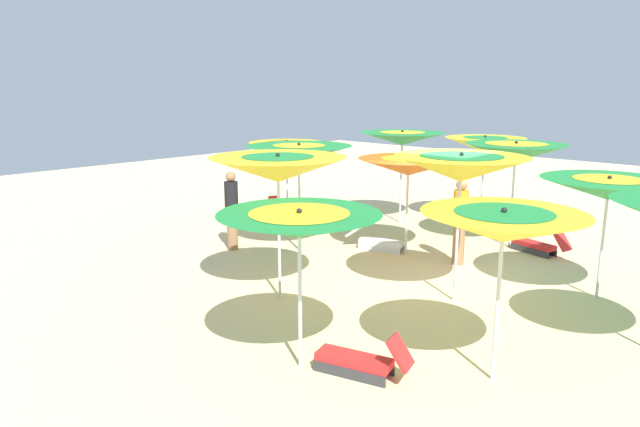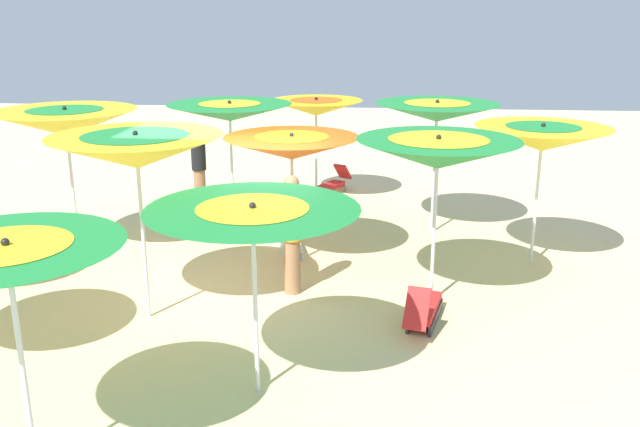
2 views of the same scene
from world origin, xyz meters
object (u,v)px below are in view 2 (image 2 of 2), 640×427
beach_umbrella_7 (292,148)px  beach_umbrella_10 (437,112)px  lounger_0 (424,309)px  lounger_3 (331,185)px  beachgoer_1 (292,232)px  beach_umbrella_3 (66,122)px  beach_umbrella_8 (438,153)px  beach_umbrella_5 (253,224)px  beach_umbrella_4 (137,151)px  lounger_1 (290,239)px  beach_umbrella_11 (542,138)px  beachgoer_0 (199,165)px  beach_umbrella_2 (8,266)px  beach_umbrella_9 (316,108)px  beach_umbrella_6 (230,112)px

beach_umbrella_7 → beach_umbrella_10: 3.01m
lounger_0 → lounger_3: (1.70, -6.52, -0.01)m
lounger_3 → beachgoer_1: 5.66m
beach_umbrella_3 → beach_umbrella_7: 3.67m
beach_umbrella_8 → lounger_3: beach_umbrella_8 is taller
beach_umbrella_5 → lounger_3: size_ratio=1.79×
beach_umbrella_8 → beach_umbrella_5: bearing=51.6°
beach_umbrella_4 → beachgoer_1: (-1.84, -0.99, -1.35)m
beach_umbrella_8 → lounger_1: 3.62m
lounger_1 → beachgoer_1: beachgoer_1 is taller
beach_umbrella_3 → beach_umbrella_7: bearing=178.8°
beach_umbrella_4 → beachgoer_1: 2.49m
beach_umbrella_7 → beach_umbrella_11: beach_umbrella_11 is taller
beach_umbrella_4 → beachgoer_0: beach_umbrella_4 is taller
beach_umbrella_2 → beach_umbrella_9: (-1.68, -9.19, 0.04)m
lounger_3 → beachgoer_0: size_ratio=0.70×
beach_umbrella_3 → beach_umbrella_6: size_ratio=1.05×
beach_umbrella_8 → beach_umbrella_4: bearing=12.1°
lounger_3 → beachgoer_0: beachgoer_0 is taller
lounger_3 → lounger_0: bearing=42.5°
beach_umbrella_4 → beach_umbrella_11: bearing=-156.2°
lounger_3 → beach_umbrella_11: bearing=68.5°
lounger_1 → lounger_3: (-0.44, -3.77, 0.02)m
lounger_0 → beach_umbrella_6: bearing=53.8°
lounger_0 → lounger_1: bearing=51.2°
beach_umbrella_7 → beach_umbrella_11: bearing=-176.0°
beach_umbrella_3 → beach_umbrella_5: size_ratio=1.15×
beachgoer_0 → lounger_3: bearing=-167.0°
beach_umbrella_5 → beachgoer_1: beach_umbrella_5 is taller
beach_umbrella_11 → lounger_0: size_ratio=1.72×
beachgoer_0 → beachgoer_1: (-2.47, 4.25, 0.01)m
beach_umbrella_3 → lounger_1: bearing=-170.7°
beachgoer_1 → beach_umbrella_2: bearing=35.2°
beach_umbrella_11 → lounger_1: size_ratio=1.69×
beach_umbrella_6 → beach_umbrella_4: bearing=85.6°
beach_umbrella_8 → beach_umbrella_9: beach_umbrella_8 is taller
beach_umbrella_11 → beachgoer_0: bearing=-24.3°
beach_umbrella_5 → beach_umbrella_8: (-2.04, -2.57, 0.24)m
beach_umbrella_9 → beach_umbrella_10: beach_umbrella_10 is taller
beach_umbrella_4 → beach_umbrella_7: 2.78m
beach_umbrella_4 → beach_umbrella_5: size_ratio=1.16×
beach_umbrella_11 → beach_umbrella_4: bearing=23.8°
beach_umbrella_2 → beachgoer_1: (-1.80, -4.25, -1.05)m
beach_umbrella_6 → beach_umbrella_5: bearing=104.4°
beach_umbrella_10 → lounger_3: (2.06, -2.59, -2.04)m
lounger_0 → lounger_1: 3.48m
beach_umbrella_11 → lounger_1: bearing=-5.5°
beach_umbrella_9 → beach_umbrella_10: bearing=140.6°
beach_umbrella_5 → lounger_1: beach_umbrella_5 is taller
beach_umbrella_4 → beach_umbrella_10: 5.71m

